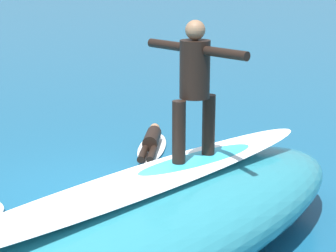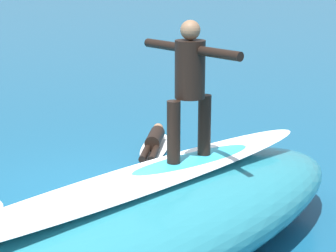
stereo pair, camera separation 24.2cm
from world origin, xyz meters
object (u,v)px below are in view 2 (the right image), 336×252
object	(u,v)px
surfer_riding	(190,80)
surfboard_paddling	(155,147)
surfboard_riding	(189,162)
surfer_paddling	(154,141)

from	to	relation	value
surfer_riding	surfboard_paddling	distance (m)	4.77
surfboard_riding	surfer_paddling	bearing A→B (deg)	-123.12
surfer_riding	surfboard_riding	bearing A→B (deg)	90.83
surfboard_riding	surfer_paddling	distance (m)	4.24
surfboard_riding	surfboard_paddling	size ratio (longest dim) A/B	1.11
surfer_riding	surfboard_paddling	xyz separation A→B (m)	(-1.48, -3.99, -2.15)
surfboard_paddling	surfboard_riding	bearing A→B (deg)	-166.55
surfboard_riding	surfer_riding	distance (m)	1.03
surfer_paddling	surfer_riding	bearing A→B (deg)	-166.13
surfer_riding	surfer_paddling	bearing A→B (deg)	-123.12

